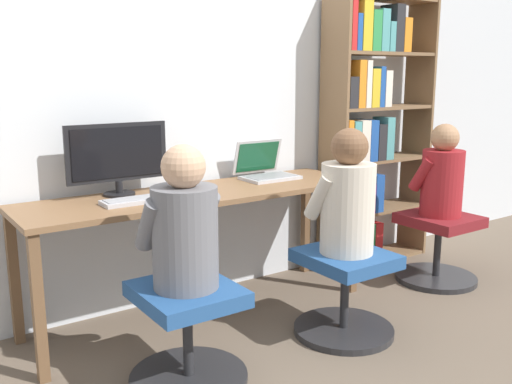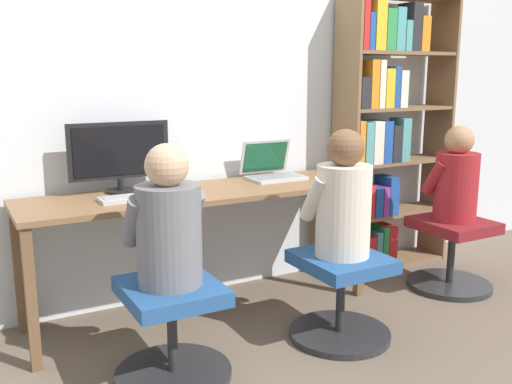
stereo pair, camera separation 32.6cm
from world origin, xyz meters
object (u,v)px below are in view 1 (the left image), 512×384
Objects in this scene: office_chair_side at (438,246)px; bookshelf at (368,131)px; laptop at (266,170)px; office_chair_left at (188,332)px; person_near_shelf at (442,176)px; office_chair_right at (345,290)px; person_at_monitor at (184,226)px; person_at_laptop at (347,199)px; keyboard at (140,200)px; desktop_monitor at (118,157)px.

bookshelf is at bearing 104.57° from office_chair_side.
laptop reaches higher than office_chair_left.
person_near_shelf is at bearing -75.33° from bookshelf.
office_chair_right is 1.07m from person_at_monitor.
office_chair_right is 0.82× the size of person_at_laptop.
person_at_laptop is 1.12m from person_near_shelf.
office_chair_left is 0.50m from person_at_monitor.
person_at_monitor is (-0.03, -0.56, -0.01)m from keyboard.
office_chair_left is at bearing 177.56° from office_chair_right.
desktop_monitor is 0.88× the size of person_at_monitor.
office_chair_right is (0.91, -0.61, -0.51)m from keyboard.
office_chair_side is at bearing 5.54° from office_chair_left.
person_at_monitor is 1.04× the size of person_near_shelf.
bookshelf is (1.89, 0.75, 0.25)m from person_at_monitor.
person_near_shelf is at bearing 90.00° from office_chair_side.
office_chair_left is 0.28× the size of bookshelf.
laptop is at bearing 11.21° from keyboard.
person_near_shelf reaches higher than keyboard.
person_at_laptop is 1.23m from office_chair_side.
office_chair_right is 1.00× the size of office_chair_side.
laptop is at bearing 37.52° from office_chair_left.
person_at_monitor is (-0.94, 0.04, 0.50)m from office_chair_right.
desktop_monitor is at bearing 163.80° from person_near_shelf.
office_chair_right is 1.45m from bookshelf.
keyboard is at bearing -84.44° from desktop_monitor.
person_at_monitor reaches higher than laptop.
office_chair_right is at bearing -2.71° from person_at_monitor.
office_chair_left is at bearing -90.00° from person_at_monitor.
desktop_monitor is 2.12m from person_near_shelf.
keyboard is (0.02, -0.22, -0.20)m from desktop_monitor.
office_chair_left is (-0.98, -0.76, -0.55)m from laptop.
person_at_monitor is 0.95m from person_at_laptop.
laptop is 0.54× the size of person_at_monitor.
office_chair_left is at bearing -174.46° from office_chair_side.
desktop_monitor reaches higher than office_chair_side.
office_chair_right and office_chair_side have the same top height.
office_chair_left is 1.00× the size of office_chair_right.
keyboard is 0.56m from person_at_monitor.
office_chair_right is 0.85× the size of person_at_monitor.
bookshelf is at bearing 21.74° from office_chair_left.
keyboard is 0.64× the size of person_near_shelf.
person_near_shelf reaches higher than office_chair_right.
office_chair_right is at bearing -33.72° from keyboard.
person_at_laptop is at bearing -167.96° from office_chair_side.
office_chair_right is at bearing -167.51° from person_near_shelf.
desktop_monitor reaches higher than person_near_shelf.
office_chair_left is 0.89× the size of person_near_shelf.
office_chair_right is at bearing -2.44° from office_chair_left.
office_chair_side is at bearing 12.04° from person_at_laptop.
bookshelf reaches higher than person_near_shelf.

